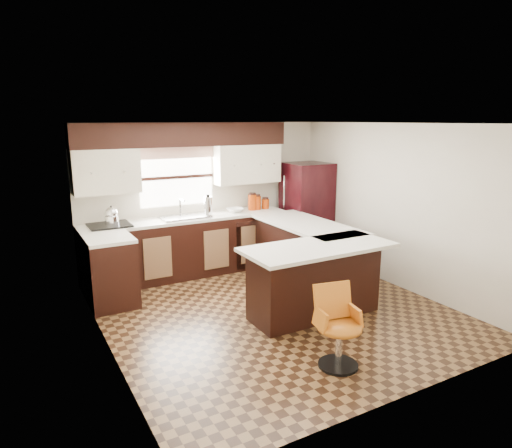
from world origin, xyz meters
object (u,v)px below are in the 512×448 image
peninsula_return (314,281)px  refrigerator (306,211)px  bar_chair (340,328)px  peninsula_long (304,256)px

peninsula_return → refrigerator: (1.34, 2.07, 0.41)m
bar_chair → refrigerator: bearing=70.9°
peninsula_long → bar_chair: bearing=-116.5°
peninsula_return → bar_chair: bearing=-114.9°
peninsula_long → peninsula_return: bearing=-118.3°
peninsula_return → refrigerator: bearing=57.2°
refrigerator → bar_chair: 3.75m
peninsula_return → bar_chair: peninsula_return is taller
peninsula_long → peninsula_return: 1.11m
peninsula_long → refrigerator: size_ratio=1.14×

